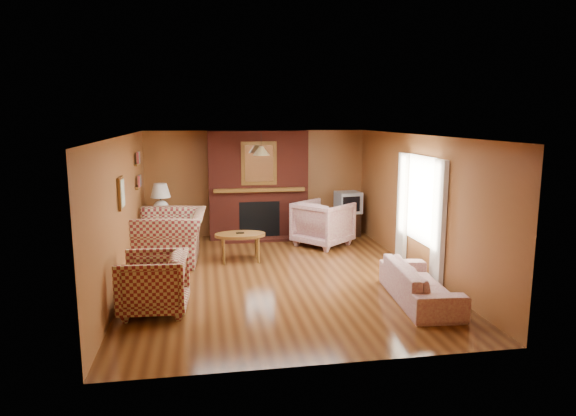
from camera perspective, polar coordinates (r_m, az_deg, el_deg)
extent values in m
plane|color=#44230E|center=(8.90, -1.14, -7.58)|extent=(6.50, 6.50, 0.00)
plane|color=silver|center=(8.49, -1.20, 8.06)|extent=(6.50, 6.50, 0.00)
plane|color=brown|center=(11.80, -3.49, 2.77)|extent=(6.50, 0.00, 6.50)
plane|color=brown|center=(5.50, 3.83, -5.79)|extent=(6.50, 0.00, 6.50)
plane|color=brown|center=(8.62, -17.85, -0.43)|extent=(0.00, 6.50, 6.50)
plane|color=brown|center=(9.31, 14.24, 0.50)|extent=(0.00, 6.50, 6.50)
cube|color=#551B12|center=(11.55, -3.36, 2.61)|extent=(2.20, 0.50, 2.40)
cube|color=black|center=(11.45, -3.19, -1.26)|extent=(0.90, 0.06, 0.80)
cube|color=#551B12|center=(11.38, -3.08, -3.50)|extent=(1.60, 0.35, 0.06)
cube|color=brown|center=(11.30, -3.20, 2.04)|extent=(2.00, 0.18, 0.08)
cube|color=brown|center=(11.26, -3.25, 4.98)|extent=(0.78, 0.05, 0.95)
cube|color=white|center=(11.23, -3.23, 4.97)|extent=(0.62, 0.02, 0.80)
cube|color=beige|center=(8.46, 16.40, -1.58)|extent=(0.08, 0.35, 2.00)
cube|color=beige|center=(9.81, 12.59, 0.16)|extent=(0.08, 0.35, 2.00)
cube|color=white|center=(9.10, 14.65, 0.91)|extent=(0.03, 1.10, 1.50)
cube|color=brown|center=(10.45, -16.28, 2.26)|extent=(0.06, 0.55, 0.04)
cube|color=brown|center=(10.40, -16.41, 4.72)|extent=(0.06, 0.55, 0.04)
cube|color=brown|center=(8.26, -18.07, 1.58)|extent=(0.04, 0.40, 0.50)
cube|color=silver|center=(8.26, -17.90, 1.59)|extent=(0.01, 0.32, 0.42)
cylinder|color=black|center=(10.77, -3.00, 7.52)|extent=(0.01, 0.01, 0.35)
cone|color=#BC7E4B|center=(10.78, -2.99, 6.35)|extent=(0.36, 0.36, 0.18)
imported|color=maroon|center=(9.91, -12.89, -3.14)|extent=(1.36, 1.54, 0.95)
imported|color=maroon|center=(7.44, -14.74, -8.09)|extent=(0.98, 0.95, 0.84)
imported|color=beige|center=(7.91, 14.45, -8.11)|extent=(0.89, 1.93, 0.55)
imported|color=beige|center=(10.91, 3.92, -1.71)|extent=(1.45, 1.45, 0.95)
ellipsoid|color=brown|center=(9.72, -5.34, -3.00)|extent=(0.96, 0.59, 0.06)
cube|color=black|center=(9.71, -5.34, -2.78)|extent=(0.15, 0.05, 0.02)
cylinder|color=brown|center=(9.99, -3.56, -4.18)|extent=(0.05, 0.05, 0.48)
cylinder|color=brown|center=(9.95, -7.24, -4.31)|extent=(0.05, 0.05, 0.48)
cylinder|color=brown|center=(9.63, -3.32, -4.74)|extent=(0.05, 0.05, 0.48)
cylinder|color=brown|center=(9.58, -7.14, -4.87)|extent=(0.05, 0.05, 0.48)
cube|color=brown|center=(11.13, -13.81, -2.51)|extent=(0.50, 0.50, 0.66)
sphere|color=white|center=(11.03, -13.92, 0.00)|extent=(0.33, 0.33, 0.33)
cylinder|color=black|center=(11.00, -13.96, 0.95)|extent=(0.03, 0.03, 0.10)
cone|color=silver|center=(10.98, -14.00, 1.90)|extent=(0.41, 0.41, 0.29)
cube|color=black|center=(11.91, 6.65, -1.77)|extent=(0.52, 0.48, 0.53)
cube|color=#999BA0|center=(11.82, 6.70, 0.64)|extent=(0.58, 0.56, 0.48)
cube|color=black|center=(11.57, 7.06, 0.43)|extent=(0.40, 0.06, 0.34)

